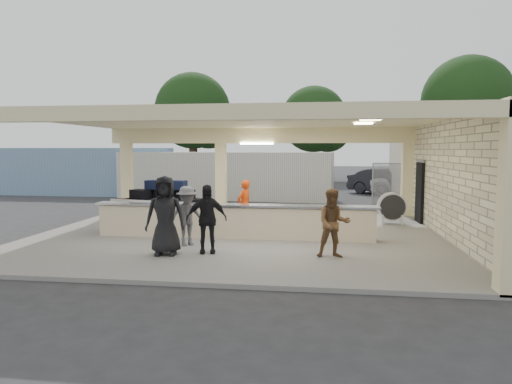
# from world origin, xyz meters

# --- Properties ---
(ground) EXTENTS (120.00, 120.00, 0.00)m
(ground) POSITION_xyz_m (0.00, 0.00, 0.00)
(ground) COLOR #272729
(ground) RESTS_ON ground
(pavilion) EXTENTS (12.01, 10.00, 3.55)m
(pavilion) POSITION_xyz_m (0.21, 0.66, 1.35)
(pavilion) COLOR slate
(pavilion) RESTS_ON ground
(baggage_counter) EXTENTS (8.20, 0.58, 0.98)m
(baggage_counter) POSITION_xyz_m (0.00, -0.50, 0.59)
(baggage_counter) COLOR beige
(baggage_counter) RESTS_ON pavilion
(luggage_cart) EXTENTS (2.98, 2.18, 1.57)m
(luggage_cart) POSITION_xyz_m (-2.52, 0.52, 0.95)
(luggage_cart) COLOR silver
(luggage_cart) RESTS_ON pavilion
(drum_fan) EXTENTS (0.98, 0.54, 1.07)m
(drum_fan) POSITION_xyz_m (4.93, 2.73, 0.67)
(drum_fan) COLOR silver
(drum_fan) RESTS_ON pavilion
(baggage_handler) EXTENTS (0.57, 0.67, 1.60)m
(baggage_handler) POSITION_xyz_m (0.12, 0.68, 0.90)
(baggage_handler) COLOR red
(baggage_handler) RESTS_ON pavilion
(passenger_a) EXTENTS (0.83, 0.43, 1.63)m
(passenger_a) POSITION_xyz_m (2.77, -2.55, 0.92)
(passenger_a) COLOR brown
(passenger_a) RESTS_ON pavilion
(passenger_b) EXTENTS (1.05, 0.59, 1.70)m
(passenger_b) POSITION_xyz_m (-0.31, -2.49, 0.95)
(passenger_b) COLOR black
(passenger_b) RESTS_ON pavilion
(passenger_c) EXTENTS (1.03, 0.91, 1.59)m
(passenger_c) POSITION_xyz_m (-1.04, -1.70, 0.89)
(passenger_c) COLOR #505055
(passenger_c) RESTS_ON pavilion
(passenger_d) EXTENTS (0.99, 0.53, 1.92)m
(passenger_d) POSITION_xyz_m (-1.26, -2.80, 1.06)
(passenger_d) COLOR black
(passenger_d) RESTS_ON pavilion
(car_white_a) EXTENTS (5.05, 3.36, 1.32)m
(car_white_a) POSITION_xyz_m (7.85, 13.74, 0.66)
(car_white_a) COLOR silver
(car_white_a) RESTS_ON ground
(car_white_b) EXTENTS (5.32, 3.07, 1.58)m
(car_white_b) POSITION_xyz_m (11.23, 12.80, 0.79)
(car_white_b) COLOR silver
(car_white_b) RESTS_ON ground
(car_dark) EXTENTS (4.65, 4.00, 1.53)m
(car_dark) POSITION_xyz_m (6.45, 14.01, 0.76)
(car_dark) COLOR black
(car_dark) RESTS_ON ground
(container_white) EXTENTS (11.71, 3.37, 2.50)m
(container_white) POSITION_xyz_m (-2.61, 10.78, 1.25)
(container_white) COLOR silver
(container_white) RESTS_ON ground
(container_blue) EXTENTS (10.55, 2.70, 2.73)m
(container_blue) POSITION_xyz_m (-11.45, 11.90, 1.37)
(container_blue) COLOR #7499BA
(container_blue) RESTS_ON ground
(fence) EXTENTS (12.06, 0.06, 2.03)m
(fence) POSITION_xyz_m (11.00, 9.00, 1.05)
(fence) COLOR gray
(fence) RESTS_ON ground
(tree_left) EXTENTS (6.60, 6.30, 9.00)m
(tree_left) POSITION_xyz_m (-7.68, 24.16, 5.59)
(tree_left) COLOR #382619
(tree_left) RESTS_ON ground
(tree_mid) EXTENTS (6.00, 5.60, 8.00)m
(tree_mid) POSITION_xyz_m (2.32, 26.16, 4.96)
(tree_mid) COLOR #382619
(tree_mid) RESTS_ON ground
(tree_right) EXTENTS (7.20, 7.00, 10.00)m
(tree_right) POSITION_xyz_m (14.32, 25.16, 6.21)
(tree_right) COLOR #382619
(tree_right) RESTS_ON ground
(adjacent_building) EXTENTS (6.00, 8.00, 3.20)m
(adjacent_building) POSITION_xyz_m (9.50, 10.00, 1.60)
(adjacent_building) COLOR beige
(adjacent_building) RESTS_ON ground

